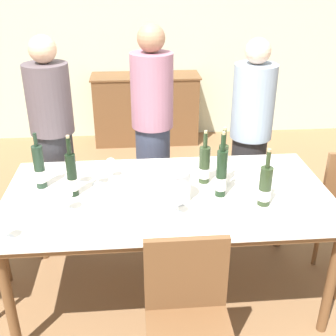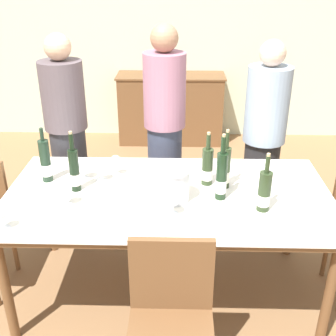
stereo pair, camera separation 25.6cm
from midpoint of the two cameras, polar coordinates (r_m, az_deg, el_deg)
ground_plane at (r=3.10m, az=-2.46°, el=-16.12°), size 12.00×12.00×0.00m
back_wall at (r=5.43m, az=-4.31°, el=18.71°), size 8.00×0.10×2.80m
sideboard_cabinet at (r=5.35m, az=-4.37°, el=7.96°), size 1.32×0.46×0.86m
dining_table at (r=2.67m, az=-2.75°, el=-4.73°), size 2.05×1.08×0.77m
ice_bucket at (r=2.53m, az=-1.99°, el=-2.19°), size 0.21×0.21×0.20m
wine_bottle_0 at (r=2.73m, az=2.30°, el=0.30°), size 0.07×0.07×0.36m
wine_bottle_1 at (r=2.66m, az=-15.59°, el=-1.03°), size 0.06×0.06×0.40m
wine_bottle_2 at (r=2.56m, az=4.43°, el=-0.89°), size 0.07×0.07×0.42m
wine_bottle_3 at (r=2.82m, az=-19.54°, el=-0.07°), size 0.07×0.07×0.37m
wine_bottle_4 at (r=2.70m, az=4.75°, el=0.26°), size 0.06×0.06×0.39m
wine_bottle_5 at (r=2.51m, az=10.21°, el=-2.61°), size 0.08×0.08×0.36m
wine_glass_0 at (r=2.81m, az=-14.66°, el=-0.10°), size 0.08×0.08×0.15m
wine_glass_1 at (r=2.39m, az=-24.29°, el=-7.13°), size 0.08×0.08×0.13m
wine_glass_2 at (r=2.39m, az=-1.75°, el=-4.36°), size 0.08×0.08×0.14m
wine_glass_3 at (r=2.52m, az=-16.48°, el=-3.53°), size 0.08×0.08×0.15m
wine_glass_4 at (r=2.84m, az=-10.32°, el=0.52°), size 0.07×0.07×0.14m
wine_glass_5 at (r=2.78m, az=-12.18°, el=-0.55°), size 0.08×0.08×0.13m
chair_near_front at (r=2.18m, az=-0.78°, el=-19.35°), size 0.42×0.42×0.90m
person_host at (r=3.41m, az=-17.23°, el=3.09°), size 0.33×0.33×1.63m
person_guest_left at (r=3.40m, az=-4.25°, el=4.76°), size 0.33×0.33×1.69m
person_guest_right at (r=3.44m, az=8.97°, el=3.82°), size 0.33×0.33×1.59m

